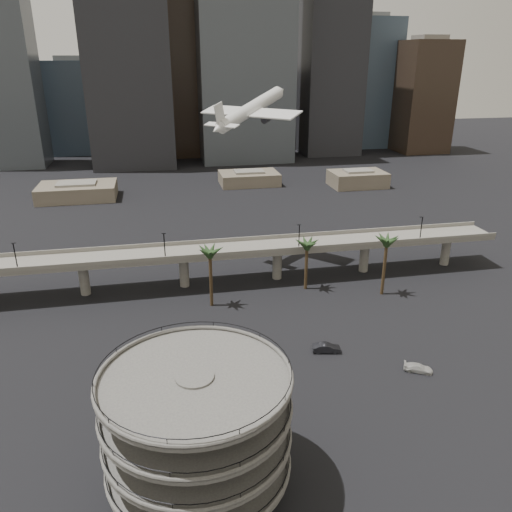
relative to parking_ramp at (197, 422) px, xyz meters
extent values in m
plane|color=black|center=(13.00, 4.00, -9.84)|extent=(700.00, 700.00, 0.00)
cylinder|color=#4E4C49|center=(0.00, 0.00, -1.84)|extent=(4.40, 4.40, 16.50)
cylinder|color=#4E4C49|center=(0.00, 0.00, -6.06)|extent=(22.00, 22.00, 0.45)
torus|color=#4E4C49|center=(0.00, 0.00, -5.59)|extent=(22.20, 22.20, 0.50)
torus|color=black|center=(0.00, 0.00, -4.79)|extent=(21.80, 21.80, 0.10)
cylinder|color=#4E4C49|center=(0.00, 0.00, -2.06)|extent=(22.00, 22.00, 0.45)
torus|color=#4E4C49|center=(0.00, 0.00, -1.59)|extent=(22.20, 22.20, 0.50)
torus|color=black|center=(0.00, 0.00, -0.79)|extent=(21.80, 21.80, 0.10)
cylinder|color=#4E4C49|center=(0.00, 0.00, 1.94)|extent=(22.00, 22.00, 0.45)
torus|color=#4E4C49|center=(0.00, 0.00, 2.41)|extent=(22.20, 22.20, 0.50)
torus|color=black|center=(0.00, 0.00, 3.21)|extent=(21.80, 21.80, 0.10)
cylinder|color=#4E4C49|center=(0.00, 0.00, 5.94)|extent=(22.00, 22.00, 0.45)
torus|color=#4E4C49|center=(0.00, 0.00, 6.41)|extent=(22.20, 22.20, 0.50)
torus|color=black|center=(0.00, 0.00, 7.21)|extent=(21.80, 21.80, 0.10)
cube|color=slate|center=(13.00, 59.00, -1.84)|extent=(130.00, 9.00, 0.90)
cube|color=slate|center=(13.00, 54.50, -0.94)|extent=(130.00, 0.30, 1.00)
cube|color=slate|center=(13.00, 63.50, -0.94)|extent=(130.00, 0.30, 1.00)
cylinder|color=slate|center=(-20.00, 59.00, -6.04)|extent=(2.20, 2.20, 8.00)
cylinder|color=slate|center=(2.00, 59.00, -6.04)|extent=(2.20, 2.20, 8.00)
cylinder|color=slate|center=(24.00, 59.00, -6.04)|extent=(2.20, 2.20, 8.00)
cylinder|color=slate|center=(46.00, 59.00, -6.04)|extent=(2.20, 2.20, 8.00)
cylinder|color=slate|center=(68.00, 59.00, -6.04)|extent=(2.20, 2.20, 8.00)
cylinder|color=black|center=(-32.00, 55.00, 1.66)|extent=(0.24, 0.24, 6.00)
cylinder|color=black|center=(-2.00, 55.00, 1.66)|extent=(0.24, 0.24, 6.00)
cylinder|color=black|center=(28.00, 55.00, 1.66)|extent=(0.24, 0.24, 6.00)
cylinder|color=black|center=(58.00, 55.00, 1.66)|extent=(0.24, 0.24, 6.00)
cylinder|color=#45321D|center=(7.00, 48.00, -3.76)|extent=(0.70, 0.70, 12.15)
ellipsoid|color=#213A1A|center=(7.00, 48.00, 2.71)|extent=(4.40, 4.40, 2.00)
cylinder|color=#45321D|center=(29.00, 52.00, -4.44)|extent=(0.70, 0.70, 10.80)
ellipsoid|color=#213A1A|center=(29.00, 52.00, 1.36)|extent=(4.40, 4.40, 2.00)
cylinder|color=#45321D|center=(45.00, 46.00, -3.54)|extent=(0.70, 0.70, 12.60)
ellipsoid|color=#213A1A|center=(45.00, 46.00, 3.16)|extent=(4.40, 4.40, 2.00)
cube|color=brown|center=(-32.00, 144.00, -7.09)|extent=(28.00, 18.00, 5.50)
cube|color=slate|center=(-32.00, 144.00, -3.94)|extent=(14.00, 9.00, 0.80)
cube|color=brown|center=(35.00, 154.00, -7.34)|extent=(24.00, 16.00, 5.00)
cube|color=slate|center=(35.00, 154.00, -4.44)|extent=(12.00, 8.00, 0.80)
cube|color=brown|center=(78.00, 142.00, -6.84)|extent=(22.00, 15.00, 6.00)
cube|color=slate|center=(78.00, 142.00, -3.44)|extent=(11.00, 7.50, 0.80)
cube|color=#42484E|center=(-67.00, 214.00, 29.00)|extent=(26.00, 24.00, 77.68)
cube|color=#3C4C5D|center=(-42.00, 249.00, 14.07)|extent=(30.00, 30.00, 47.80)
cube|color=slate|center=(-42.00, 249.00, 39.17)|extent=(16.50, 16.50, 2.40)
cube|color=black|center=(-12.00, 204.00, 44.94)|extent=(38.00, 30.00, 109.55)
cube|color=#31241B|center=(18.00, 229.00, 34.98)|extent=(28.00, 26.00, 89.63)
cube|color=#42484E|center=(43.00, 209.00, 49.92)|extent=(45.00, 32.00, 119.51)
cube|color=gray|center=(68.00, 244.00, 11.08)|extent=(24.00, 24.00, 41.83)
cube|color=slate|center=(68.00, 244.00, 33.19)|extent=(13.20, 13.20, 2.40)
cube|color=black|center=(91.00, 219.00, 37.47)|extent=(30.00, 28.00, 94.61)
cube|color=#3C4C5D|center=(118.00, 239.00, 25.02)|extent=(34.00, 30.00, 69.71)
cube|color=slate|center=(118.00, 239.00, 61.08)|extent=(18.70, 16.50, 2.40)
cube|color=#31241B|center=(143.00, 214.00, 19.05)|extent=(26.00, 26.00, 57.76)
cube|color=slate|center=(143.00, 214.00, 49.13)|extent=(14.30, 14.30, 2.40)
cube|color=gray|center=(31.00, 264.00, 9.09)|extent=(22.00, 22.00, 37.84)
cube|color=slate|center=(31.00, 264.00, 29.21)|extent=(12.10, 12.10, 2.40)
cylinder|color=silver|center=(21.37, 77.45, 27.75)|extent=(20.22, 19.65, 9.41)
cone|color=silver|center=(31.01, 86.74, 31.24)|extent=(4.99, 4.97, 3.90)
cone|color=silver|center=(11.73, 68.17, 24.27)|extent=(4.68, 4.65, 3.55)
cube|color=silver|center=(20.85, 76.95, 27.01)|extent=(22.67, 23.23, 1.77)
cube|color=silver|center=(12.91, 69.31, 25.06)|extent=(7.72, 7.90, 0.76)
cube|color=silver|center=(12.46, 68.87, 27.48)|extent=(3.10, 3.00, 5.47)
cylinder|color=#232328|center=(17.98, 81.00, 25.91)|extent=(4.17, 4.11, 2.67)
cylinder|color=#232328|center=(24.79, 73.93, 25.91)|extent=(4.17, 4.11, 2.67)
imported|color=#A81830|center=(10.66, 21.49, -9.08)|extent=(4.78, 3.35, 1.51)
imported|color=black|center=(25.10, 25.79, -9.00)|extent=(5.35, 2.76, 1.68)
imported|color=beige|center=(38.32, 17.03, -9.15)|extent=(5.06, 3.88, 1.37)
camera|label=1|loc=(-2.46, -47.12, 39.49)|focal=35.00mm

